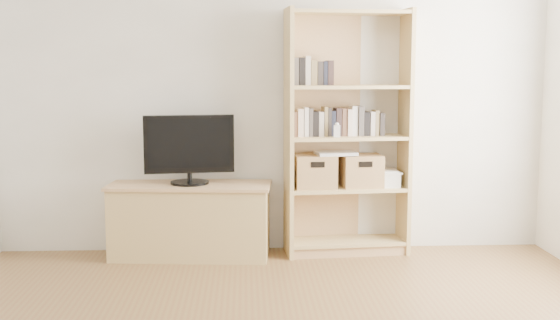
{
  "coord_description": "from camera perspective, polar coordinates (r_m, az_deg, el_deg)",
  "views": [
    {
      "loc": [
        -0.24,
        -3.25,
        1.53
      ],
      "look_at": [
        0.02,
        1.9,
        0.83
      ],
      "focal_mm": 45.0,
      "sensor_mm": 36.0,
      "label": 1
    }
  ],
  "objects": [
    {
      "name": "television",
      "position": [
        5.57,
        -7.4,
        0.9
      ],
      "size": [
        0.71,
        0.14,
        0.55
      ],
      "primitive_type": "cube",
      "rotation": [
        0.0,
        0.0,
        0.13
      ],
      "color": "black",
      "rests_on": "tv_stand"
    },
    {
      "name": "magazine_stack",
      "position": [
        5.79,
        8.73,
        -1.55
      ],
      "size": [
        0.17,
        0.24,
        0.11
      ],
      "primitive_type": "cube",
      "rotation": [
        0.0,
        0.0,
        0.02
      ],
      "color": "beige",
      "rests_on": "bookshelf"
    },
    {
      "name": "baby_monitor",
      "position": [
        5.52,
        4.65,
        2.34
      ],
      "size": [
        0.05,
        0.04,
        0.1
      ],
      "primitive_type": "cube",
      "rotation": [
        0.0,
        0.0,
        -0.1
      ],
      "color": "white",
      "rests_on": "bookshelf"
    },
    {
      "name": "front_wall",
      "position": [
        0.82,
        14.2,
        -8.61
      ],
      "size": [
        4.5,
        0.02,
        2.6
      ],
      "primitive_type": "cube",
      "color": "silver",
      "rests_on": "floor"
    },
    {
      "name": "books_row_mid",
      "position": [
        5.67,
        5.45,
        3.02
      ],
      "size": [
        0.77,
        0.2,
        0.2
      ],
      "primitive_type": "cube",
      "rotation": [
        0.0,
        0.0,
        0.07
      ],
      "color": "brown",
      "rests_on": "bookshelf"
    },
    {
      "name": "bookshelf",
      "position": [
        5.66,
        5.49,
        2.2
      ],
      "size": [
        1.01,
        0.44,
        1.97
      ],
      "primitive_type": "cube",
      "rotation": [
        0.0,
        0.0,
        0.09
      ],
      "color": "tan",
      "rests_on": "floor"
    },
    {
      "name": "tv_stand",
      "position": [
        5.67,
        -7.29,
        -5.01
      ],
      "size": [
        1.28,
        0.57,
        0.57
      ],
      "primitive_type": "cube",
      "rotation": [
        0.0,
        0.0,
        -0.09
      ],
      "color": "tan",
      "rests_on": "floor"
    },
    {
      "name": "basket_right",
      "position": [
        5.72,
        6.64,
        -0.87
      ],
      "size": [
        0.34,
        0.29,
        0.26
      ],
      "primitive_type": "cube",
      "rotation": [
        0.0,
        0.0,
        0.08
      ],
      "color": "olive",
      "rests_on": "bookshelf"
    },
    {
      "name": "basket_left",
      "position": [
        5.64,
        2.86,
        -0.92
      ],
      "size": [
        0.34,
        0.29,
        0.27
      ],
      "primitive_type": "cube",
      "rotation": [
        0.0,
        0.0,
        0.06
      ],
      "color": "olive",
      "rests_on": "bookshelf"
    },
    {
      "name": "books_row_upper",
      "position": [
        5.61,
        3.31,
        7.15
      ],
      "size": [
        0.4,
        0.16,
        0.21
      ],
      "primitive_type": "cube",
      "rotation": [
        0.0,
        0.0,
        0.05
      ],
      "color": "brown",
      "rests_on": "bookshelf"
    },
    {
      "name": "laptop",
      "position": [
        5.64,
        4.56,
        0.55
      ],
      "size": [
        0.34,
        0.26,
        0.02
      ],
      "primitive_type": "cube",
      "rotation": [
        0.0,
        0.0,
        0.13
      ],
      "color": "silver",
      "rests_on": "basket_left"
    },
    {
      "name": "back_wall",
      "position": [
        5.76,
        -0.54,
        5.46
      ],
      "size": [
        4.5,
        0.02,
        2.6
      ],
      "primitive_type": "cube",
      "color": "silver",
      "rests_on": "floor"
    }
  ]
}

